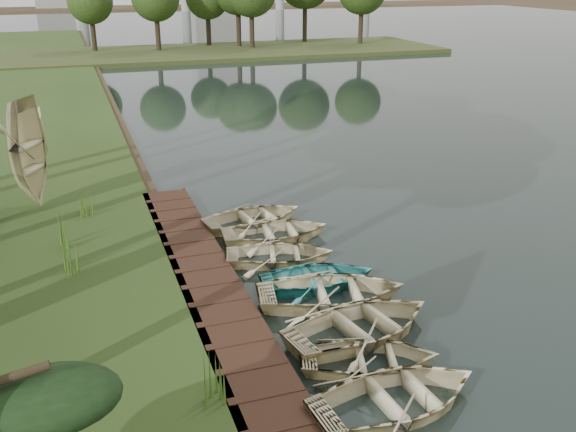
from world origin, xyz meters
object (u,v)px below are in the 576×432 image
object	(u,v)px
rowboat_1	(370,356)
boardwalk	(211,289)
rowboat_2	(362,322)
rowboat_0	(398,394)
stored_rowboat	(37,195)

from	to	relation	value
rowboat_1	boardwalk	bearing A→B (deg)	45.51
boardwalk	rowboat_2	size ratio (longest dim) A/B	4.19
boardwalk	rowboat_0	size ratio (longest dim) A/B	4.48
rowboat_0	boardwalk	bearing A→B (deg)	17.14
rowboat_2	stored_rowboat	world-z (taller)	stored_rowboat
boardwalk	rowboat_1	bearing A→B (deg)	-61.30
rowboat_1	rowboat_2	world-z (taller)	rowboat_2
rowboat_1	stored_rowboat	bearing A→B (deg)	46.05
boardwalk	rowboat_1	world-z (taller)	rowboat_1
rowboat_1	stored_rowboat	xyz separation A→B (m)	(-6.88, 12.30, 0.34)
rowboat_1	stored_rowboat	world-z (taller)	stored_rowboat
boardwalk	rowboat_0	world-z (taller)	rowboat_0
boardwalk	rowboat_1	size ratio (longest dim) A/B	5.31
rowboat_0	rowboat_1	distance (m)	1.44
stored_rowboat	boardwalk	bearing A→B (deg)	-123.39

